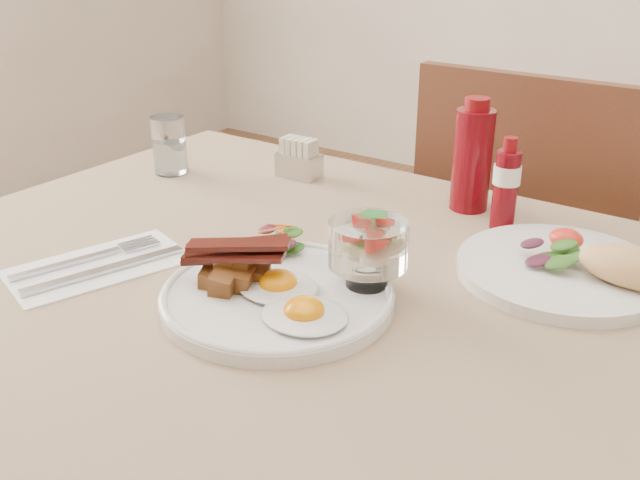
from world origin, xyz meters
TOP-DOWN VIEW (x-y plane):
  - table at (0.00, 0.00)m, footprint 1.33×0.88m
  - chair_far at (0.00, 0.66)m, footprint 0.42×0.42m
  - main_plate at (-0.07, -0.07)m, footprint 0.28×0.28m
  - fried_eggs at (-0.04, -0.09)m, footprint 0.18×0.14m
  - bacon_potato_pile at (-0.12, -0.09)m, footprint 0.13×0.10m
  - side_salad at (-0.13, 0.01)m, footprint 0.07×0.07m
  - fruit_cup at (0.01, 0.00)m, footprint 0.10×0.10m
  - second_plate at (0.21, 0.19)m, footprint 0.29×0.27m
  - ketchup_bottle at (-0.01, 0.34)m, footprint 0.07×0.07m
  - hot_sauce_bottle at (0.06, 0.30)m, footprint 0.05×0.05m
  - sugar_caddy at (-0.32, 0.31)m, footprint 0.08×0.05m
  - water_glass at (-0.53, 0.20)m, footprint 0.06×0.06m
  - napkin_cutlery at (-0.32, -0.13)m, footprint 0.19×0.26m

SIDE VIEW (x-z plane):
  - chair_far at x=0.00m, z-range 0.06..0.99m
  - table at x=0.00m, z-range 0.29..1.04m
  - napkin_cutlery at x=-0.32m, z-range 0.75..0.76m
  - main_plate at x=-0.07m, z-range 0.75..0.77m
  - second_plate at x=0.21m, z-range 0.74..0.80m
  - fried_eggs at x=-0.04m, z-range 0.76..0.79m
  - sugar_caddy at x=-0.32m, z-range 0.75..0.82m
  - side_salad at x=-0.13m, z-range 0.76..0.80m
  - bacon_potato_pile at x=-0.12m, z-range 0.77..0.83m
  - water_glass at x=-0.53m, z-range 0.75..0.85m
  - hot_sauce_bottle at x=0.06m, z-range 0.75..0.89m
  - fruit_cup at x=0.01m, z-range 0.77..0.87m
  - ketchup_bottle at x=-0.01m, z-range 0.75..0.92m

